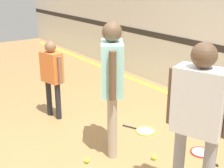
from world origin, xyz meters
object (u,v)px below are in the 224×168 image
(racket_second_spare, at_px, (144,131))
(tennis_ball_stray_left, at_px, (154,157))
(person_student_right, at_px, (199,110))
(tennis_ball_by_spare_racket, at_px, (182,147))
(person_student_left, at_px, (52,71))
(tennis_ball_near_instructor, at_px, (87,160))
(person_instructor, at_px, (112,75))
(racket_spare_on_floor, at_px, (202,153))

(racket_second_spare, bearing_deg, tennis_ball_stray_left, 122.35)
(person_student_right, height_order, tennis_ball_by_spare_racket, person_student_right)
(person_student_left, height_order, tennis_ball_near_instructor, person_student_left)
(person_instructor, distance_m, person_student_left, 1.44)
(racket_second_spare, bearing_deg, tennis_ball_by_spare_racket, 159.82)
(person_instructor, height_order, racket_second_spare, person_instructor)
(person_student_right, xyz_separation_m, racket_second_spare, (-1.42, 0.63, -1.01))
(racket_second_spare, bearing_deg, person_student_right, 130.67)
(person_student_right, xyz_separation_m, tennis_ball_near_instructor, (-1.21, -0.49, -0.99))
(person_student_left, relative_size, tennis_ball_near_instructor, 19.01)
(tennis_ball_stray_left, bearing_deg, person_student_right, -16.19)
(racket_second_spare, distance_m, tennis_ball_near_instructor, 1.15)
(person_instructor, relative_size, tennis_ball_near_instructor, 25.57)
(tennis_ball_near_instructor, bearing_deg, person_instructor, 98.19)
(tennis_ball_by_spare_racket, bearing_deg, tennis_ball_near_instructor, -111.67)
(tennis_ball_stray_left, bearing_deg, person_student_left, -166.72)
(racket_second_spare, height_order, tennis_ball_near_instructor, tennis_ball_near_instructor)
(racket_spare_on_floor, relative_size, tennis_ball_by_spare_racket, 7.57)
(person_student_left, bearing_deg, tennis_ball_by_spare_racket, 12.01)
(racket_second_spare, bearing_deg, person_instructor, 76.85)
(tennis_ball_near_instructor, bearing_deg, tennis_ball_by_spare_racket, 68.33)
(person_student_left, bearing_deg, person_student_right, -8.60)
(racket_spare_on_floor, xyz_separation_m, tennis_ball_by_spare_racket, (-0.22, -0.14, 0.02))
(tennis_ball_near_instructor, bearing_deg, tennis_ball_stray_left, 59.04)
(racket_spare_on_floor, xyz_separation_m, tennis_ball_near_instructor, (-0.69, -1.32, 0.02))
(tennis_ball_stray_left, bearing_deg, racket_second_spare, 147.67)
(person_instructor, bearing_deg, tennis_ball_stray_left, 64.91)
(racket_second_spare, height_order, tennis_ball_stray_left, tennis_ball_stray_left)
(racket_second_spare, distance_m, tennis_ball_by_spare_racket, 0.69)
(person_instructor, distance_m, tennis_ball_near_instructor, 1.10)
(tennis_ball_by_spare_racket, bearing_deg, tennis_ball_stray_left, -94.96)
(racket_spare_on_floor, distance_m, tennis_ball_by_spare_racket, 0.26)
(person_student_right, distance_m, tennis_ball_by_spare_racket, 1.42)
(person_instructor, relative_size, racket_second_spare, 3.12)
(person_student_right, height_order, tennis_ball_stray_left, person_student_right)
(racket_second_spare, xyz_separation_m, tennis_ball_near_instructor, (0.21, -1.13, 0.02))
(tennis_ball_by_spare_racket, relative_size, tennis_ball_stray_left, 1.00)
(person_student_left, xyz_separation_m, tennis_ball_by_spare_racket, (1.94, 0.92, -0.74))
(racket_spare_on_floor, xyz_separation_m, tennis_ball_stray_left, (-0.26, -0.60, 0.02))
(person_student_right, xyz_separation_m, racket_spare_on_floor, (-0.52, 0.83, -1.01))
(racket_spare_on_floor, height_order, racket_second_spare, same)
(racket_spare_on_floor, xyz_separation_m, racket_second_spare, (-0.90, -0.20, -0.00))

